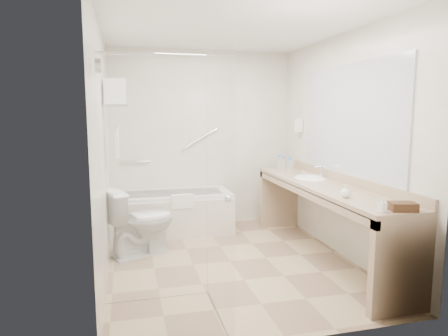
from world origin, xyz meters
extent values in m
plane|color=tan|center=(0.00, 0.00, 0.00)|extent=(3.20, 3.20, 0.00)
cube|color=silver|center=(0.00, 0.00, 2.50)|extent=(2.60, 3.20, 0.10)
cube|color=silver|center=(0.00, 1.60, 1.25)|extent=(2.60, 0.10, 2.50)
cube|color=silver|center=(0.00, -1.60, 1.25)|extent=(2.60, 0.10, 2.50)
cube|color=silver|center=(-1.30, 0.00, 1.25)|extent=(0.10, 3.20, 2.50)
cube|color=silver|center=(1.30, 0.00, 1.25)|extent=(0.10, 3.20, 2.50)
cube|color=white|center=(-0.50, 1.25, 0.28)|extent=(1.60, 0.70, 0.55)
cube|color=beige|center=(-0.50, 0.89, 0.25)|extent=(1.60, 0.02, 0.50)
cube|color=white|center=(-0.40, 0.90, 0.50)|extent=(0.28, 0.06, 0.18)
cylinder|color=silver|center=(-0.95, 1.56, 0.95)|extent=(0.40, 0.03, 0.03)
cylinder|color=silver|center=(-0.05, 1.56, 1.25)|extent=(0.53, 0.03, 0.33)
cube|color=silver|center=(-0.85, -0.70, 1.05)|extent=(0.90, 0.01, 2.10)
cube|color=silver|center=(-0.40, -1.15, 1.05)|extent=(0.02, 0.90, 2.10)
cylinder|color=silver|center=(-0.85, -0.70, 2.10)|extent=(0.90, 0.02, 0.02)
sphere|color=silver|center=(-0.37, -1.30, 1.00)|extent=(0.05, 0.05, 0.05)
cylinder|color=silver|center=(-1.25, -1.15, 1.95)|extent=(0.04, 0.10, 0.10)
cube|color=silver|center=(-1.17, 0.35, 1.70)|extent=(0.24, 0.55, 0.02)
cylinder|color=silver|center=(-1.17, 0.35, 1.48)|extent=(0.02, 0.55, 0.02)
cube|color=white|center=(-1.17, 0.35, 1.32)|extent=(0.03, 0.42, 0.32)
cube|color=white|center=(-1.17, 0.35, 1.76)|extent=(0.22, 0.40, 0.08)
cube|color=white|center=(-1.17, 0.35, 1.84)|extent=(0.22, 0.40, 0.08)
cube|color=white|center=(-1.17, 0.35, 1.93)|extent=(0.22, 0.40, 0.08)
cube|color=tan|center=(1.02, -0.15, 0.82)|extent=(0.55, 2.70, 0.05)
cube|color=tan|center=(1.29, -0.15, 0.90)|extent=(0.03, 2.70, 0.10)
cube|color=tan|center=(0.77, -0.15, 0.77)|extent=(0.04, 2.70, 0.08)
cube|color=tan|center=(1.02, -1.46, 0.40)|extent=(0.55, 0.08, 0.80)
cube|color=tan|center=(1.02, 1.16, 0.40)|extent=(0.55, 0.08, 0.80)
ellipsoid|color=white|center=(1.05, 0.25, 0.82)|extent=(0.40, 0.52, 0.14)
cylinder|color=silver|center=(1.20, 0.25, 0.93)|extent=(0.03, 0.03, 0.14)
cube|color=#B2B7BE|center=(1.29, -0.15, 1.55)|extent=(0.02, 2.00, 1.20)
cube|color=silver|center=(1.25, 1.05, 1.45)|extent=(0.08, 0.10, 0.18)
imported|color=white|center=(-0.95, 0.47, 0.39)|extent=(0.90, 0.71, 0.78)
cube|color=#482D19|center=(1.05, -1.40, 0.88)|extent=(0.23, 0.18, 0.07)
imported|color=silver|center=(0.86, -1.40, 0.88)|extent=(0.07, 0.12, 0.05)
imported|color=silver|center=(0.87, -0.85, 0.90)|extent=(0.11, 0.13, 0.09)
cylinder|color=silver|center=(0.91, 0.55, 0.94)|extent=(0.07, 0.07, 0.19)
cylinder|color=blue|center=(0.91, 0.55, 1.05)|extent=(0.04, 0.04, 0.03)
cylinder|color=silver|center=(1.03, 1.04, 0.93)|extent=(0.05, 0.05, 0.15)
cylinder|color=blue|center=(1.03, 1.04, 1.01)|extent=(0.03, 0.03, 0.02)
cylinder|color=silver|center=(0.90, 0.85, 0.95)|extent=(0.07, 0.07, 0.19)
cylinder|color=blue|center=(0.90, 0.85, 1.05)|extent=(0.04, 0.04, 0.03)
cylinder|color=silver|center=(0.93, 0.83, 0.90)|extent=(0.10, 0.10, 0.10)
cylinder|color=silver|center=(0.94, 0.20, 0.90)|extent=(0.09, 0.09, 0.10)
camera|label=1|loc=(-1.09, -4.08, 1.63)|focal=32.00mm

